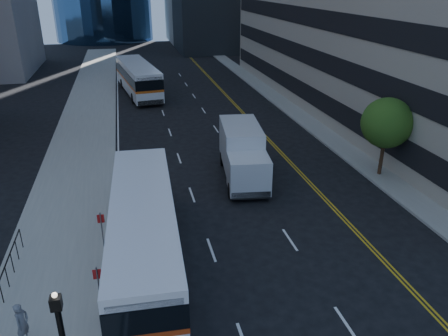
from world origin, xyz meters
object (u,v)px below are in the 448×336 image
box_truck (243,153)px  pedestrian (22,324)px  bus_front (144,230)px  bus_rear (138,78)px  street_tree (387,123)px

box_truck → pedestrian: box_truck is taller
bus_front → pedestrian: size_ratio=7.71×
bus_rear → box_truck: size_ratio=1.85×
bus_front → bus_rear: size_ratio=0.94×
bus_front → box_truck: bearing=52.5°
bus_rear → box_truck: bearing=-85.4°
bus_front → bus_rear: (1.19, 32.73, 0.09)m
box_truck → pedestrian: bearing=-125.9°
bus_front → box_truck: box_truck is taller
box_truck → bus_rear: bearing=109.6°
bus_front → bus_rear: bearing=90.2°
bus_front → box_truck: 10.44m
pedestrian → box_truck: bearing=-21.4°
street_tree → bus_front: (-15.60, -6.38, -1.89)m
street_tree → box_truck: size_ratio=0.71×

